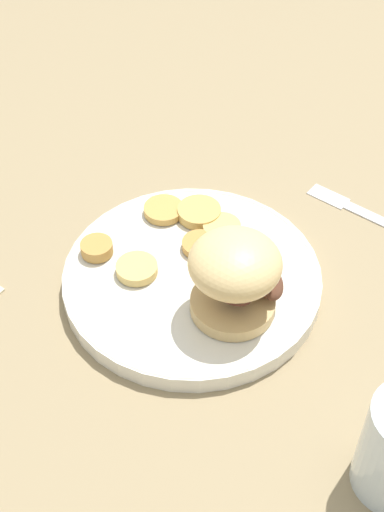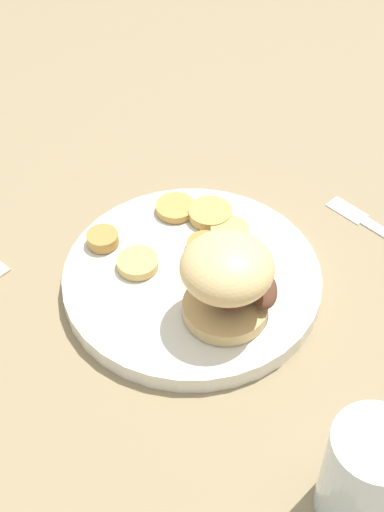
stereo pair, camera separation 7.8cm
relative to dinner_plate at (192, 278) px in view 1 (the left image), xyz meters
The scene contains 10 objects.
ground_plane 0.01m from the dinner_plate, ahead, with size 4.00×4.00×0.00m, color #937F5B.
dinner_plate is the anchor object (origin of this frame).
sandwich 0.09m from the dinner_plate, 97.86° to the right, with size 0.11×0.10×0.10m.
potato_round_0 0.11m from the dinner_plate, 61.44° to the left, with size 0.05×0.05×0.01m, color tan.
potato_round_1 0.11m from the dinner_plate, 116.55° to the left, with size 0.04×0.04×0.01m, color #BC8942.
potato_round_2 0.08m from the dinner_plate, 14.33° to the left, with size 0.05×0.05×0.01m, color #DBB766.
potato_round_3 0.06m from the dinner_plate, 132.60° to the left, with size 0.05×0.05×0.01m, color #DBB766.
potato_round_4 0.09m from the dinner_plate, 36.81° to the left, with size 0.05×0.05×0.01m, color tan.
potato_round_5 0.04m from the dinner_plate, 27.49° to the left, with size 0.04×0.04×0.01m, color #BC8942.
fork 0.25m from the dinner_plate, 17.37° to the right, with size 0.03×0.15×0.00m.
Camera 1 is at (-0.40, -0.37, 0.61)m, focal length 50.00 mm.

